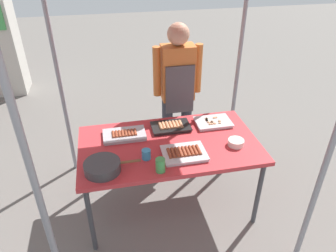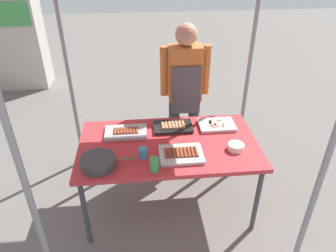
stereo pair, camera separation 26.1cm
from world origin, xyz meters
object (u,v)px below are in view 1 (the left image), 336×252
object	(u,v)px
tray_pork_links	(124,135)
tray_grilled_sausages	(184,153)
condiment_bowl	(236,142)
drink_cup_near_edge	(160,165)
tray_spring_rolls	(171,126)
stall_table	(169,148)
vendor_woman	(178,86)
drink_cup_by_wok	(146,154)
tray_meat_skewers	(213,122)
cooking_wok	(103,166)

from	to	relation	value
tray_pork_links	tray_grilled_sausages	bearing A→B (deg)	-39.73
condiment_bowl	tray_grilled_sausages	bearing A→B (deg)	-174.10
drink_cup_near_edge	tray_grilled_sausages	bearing A→B (deg)	35.05
tray_grilled_sausages	tray_spring_rolls	xyz separation A→B (m)	(-0.02, 0.44, -0.00)
stall_table	tray_pork_links	distance (m)	0.43
condiment_bowl	vendor_woman	bearing A→B (deg)	110.61
tray_spring_rolls	drink_cup_by_wok	bearing A→B (deg)	-125.45
tray_meat_skewers	cooking_wok	xyz separation A→B (m)	(-1.09, -0.51, 0.03)
tray_meat_skewers	drink_cup_by_wok	bearing A→B (deg)	-150.02
condiment_bowl	cooking_wok	bearing A→B (deg)	-174.23
tray_pork_links	drink_cup_by_wok	xyz separation A→B (m)	(0.15, -0.37, 0.02)
tray_pork_links	vendor_woman	size ratio (longest dim) A/B	0.24
drink_cup_near_edge	drink_cup_by_wok	bearing A→B (deg)	114.71
tray_spring_rolls	drink_cup_near_edge	distance (m)	0.65
stall_table	drink_cup_near_edge	bearing A→B (deg)	-112.12
cooking_wok	vendor_woman	size ratio (longest dim) A/B	0.28
tray_meat_skewers	tray_spring_rolls	distance (m)	0.42
tray_grilled_sausages	drink_cup_near_edge	xyz separation A→B (m)	(-0.23, -0.16, 0.04)
drink_cup_near_edge	drink_cup_by_wok	distance (m)	0.20
condiment_bowl	drink_cup_by_wok	bearing A→B (deg)	-177.83
drink_cup_by_wok	cooking_wok	bearing A→B (deg)	-166.35
drink_cup_by_wok	drink_cup_near_edge	bearing A→B (deg)	-65.29
condiment_bowl	drink_cup_by_wok	xyz separation A→B (m)	(-0.81, -0.03, 0.02)
stall_table	tray_spring_rolls	xyz separation A→B (m)	(0.07, 0.24, 0.07)
stall_table	drink_cup_by_wok	bearing A→B (deg)	-142.26
stall_table	drink_cup_by_wok	distance (m)	0.31
tray_pork_links	drink_cup_by_wok	size ratio (longest dim) A/B	4.54
tray_pork_links	tray_spring_rolls	distance (m)	0.45
tray_meat_skewers	tray_spring_rolls	size ratio (longest dim) A/B	0.94
tray_spring_rolls	condiment_bowl	world-z (taller)	condiment_bowl
cooking_wok	drink_cup_near_edge	distance (m)	0.46
tray_grilled_sausages	vendor_woman	xyz separation A→B (m)	(0.16, 0.92, 0.19)
stall_table	drink_cup_near_edge	world-z (taller)	drink_cup_near_edge
drink_cup_by_wok	vendor_woman	world-z (taller)	vendor_woman
tray_grilled_sausages	condiment_bowl	xyz separation A→B (m)	(0.49, 0.05, 0.01)
cooking_wok	drink_cup_by_wok	bearing A→B (deg)	13.65
tray_spring_rolls	vendor_woman	world-z (taller)	vendor_woman
stall_table	tray_spring_rolls	bearing A→B (deg)	74.39
stall_table	drink_cup_by_wok	size ratio (longest dim) A/B	18.64
drink_cup_by_wok	vendor_woman	distance (m)	1.03
tray_grilled_sausages	drink_cup_near_edge	bearing A→B (deg)	-144.95
stall_table	cooking_wok	world-z (taller)	cooking_wok
tray_spring_rolls	cooking_wok	xyz separation A→B (m)	(-0.66, -0.51, 0.02)
tray_grilled_sausages	tray_spring_rolls	size ratio (longest dim) A/B	1.00
tray_grilled_sausages	vendor_woman	bearing A→B (deg)	80.23
tray_spring_rolls	vendor_woman	xyz separation A→B (m)	(0.18, 0.48, 0.19)
tray_pork_links	tray_spring_rolls	world-z (taller)	tray_spring_rolls
vendor_woman	tray_pork_links	bearing A→B (deg)	40.26
tray_grilled_sausages	vendor_woman	size ratio (longest dim) A/B	0.23
stall_table	condiment_bowl	bearing A→B (deg)	-14.70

